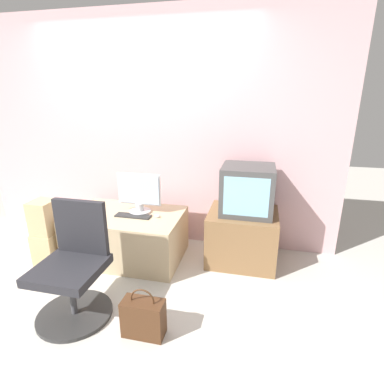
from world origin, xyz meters
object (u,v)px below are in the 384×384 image
object	(u,v)px
crt_tv	(247,190)
book	(37,277)
cardboard_box_lower	(49,248)
keyboard	(133,216)
main_monitor	(139,194)
mouse	(157,216)
handbag	(143,318)
office_chair	(74,271)

from	to	relation	value
crt_tv	book	distance (m)	2.26
cardboard_box_lower	book	bearing A→B (deg)	-80.68
keyboard	main_monitor	bearing A→B (deg)	78.62
main_monitor	crt_tv	world-z (taller)	crt_tv
mouse	crt_tv	world-z (taller)	crt_tv
keyboard	mouse	bearing A→B (deg)	6.25
handbag	book	distance (m)	1.37
office_chair	book	world-z (taller)	office_chair
keyboard	handbag	bearing A→B (deg)	-63.64
keyboard	book	size ratio (longest dim) A/B	1.70
mouse	office_chair	size ratio (longest dim) A/B	0.06
keyboard	crt_tv	distance (m)	1.21
mouse	office_chair	world-z (taller)	office_chair
mouse	office_chair	distance (m)	0.99
main_monitor	cardboard_box_lower	size ratio (longest dim) A/B	1.33
keyboard	cardboard_box_lower	size ratio (longest dim) A/B	1.05
keyboard	office_chair	bearing A→B (deg)	-98.92
keyboard	cardboard_box_lower	world-z (taller)	keyboard
crt_tv	office_chair	xyz separation A→B (m)	(-1.28, -1.14, -0.42)
crt_tv	office_chair	bearing A→B (deg)	-138.28
crt_tv	cardboard_box_lower	distance (m)	2.16
main_monitor	mouse	distance (m)	0.32
main_monitor	keyboard	world-z (taller)	main_monitor
mouse	crt_tv	bearing A→B (deg)	15.47
keyboard	handbag	xyz separation A→B (m)	(0.49, -0.99, -0.37)
office_chair	cardboard_box_lower	size ratio (longest dim) A/B	2.59
mouse	book	world-z (taller)	mouse
handbag	mouse	bearing A→B (deg)	102.90
handbag	book	world-z (taller)	handbag
cardboard_box_lower	main_monitor	bearing A→B (deg)	24.57
mouse	handbag	world-z (taller)	mouse
cardboard_box_lower	keyboard	bearing A→B (deg)	17.66
crt_tv	book	size ratio (longest dim) A/B	2.35
office_chair	book	distance (m)	0.83
keyboard	cardboard_box_lower	xyz separation A→B (m)	(-0.85, -0.27, -0.34)
keyboard	mouse	size ratio (longest dim) A/B	6.62
keyboard	book	xyz separation A→B (m)	(-0.81, -0.56, -0.50)
keyboard	handbag	world-z (taller)	keyboard
main_monitor	keyboard	bearing A→B (deg)	-101.38
office_chair	cardboard_box_lower	distance (m)	0.96
mouse	crt_tv	xyz separation A→B (m)	(0.89, 0.25, 0.27)
handbag	book	size ratio (longest dim) A/B	1.80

